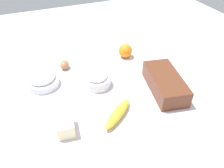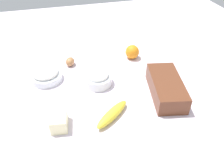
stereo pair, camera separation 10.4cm
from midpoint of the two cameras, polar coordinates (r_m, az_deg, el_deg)
The scene contains 8 objects.
ground_plane at distance 1.07m, azimuth 2.78°, elevation -2.21°, with size 2.40×2.40×0.02m, color silver.
loaf_pan at distance 1.06m, azimuth 16.30°, elevation -0.83°, with size 0.30×0.18×0.08m.
flour_bowl at distance 1.14m, azimuth -13.97°, elevation 2.22°, with size 0.16×0.16×0.07m.
sugar_bowl at distance 1.08m, azimuth -0.81°, elevation 1.38°, with size 0.13×0.13×0.07m.
banana at distance 0.92m, azimuth 3.33°, elevation -7.73°, with size 0.19×0.04×0.04m, color yellow.
orange_fruit at distance 1.29m, azimuth 7.49°, elevation 8.00°, with size 0.08×0.08×0.08m, color orange.
butter_block at distance 0.90m, azimuth -10.09°, elevation -9.36°, with size 0.09×0.06×0.06m, color #F4EDB2.
egg_near_butter at distance 1.23m, azimuth -8.21°, elevation 5.54°, with size 0.05×0.05×0.06m, color #AC7446.
Camera 2 is at (0.79, -0.21, 0.68)m, focal length 36.07 mm.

